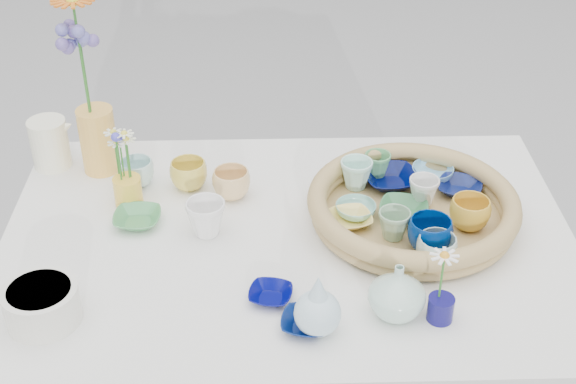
{
  "coord_description": "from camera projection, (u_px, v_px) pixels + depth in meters",
  "views": [
    {
      "loc": [
        -0.04,
        -1.41,
        1.83
      ],
      "look_at": [
        0.0,
        0.02,
        0.87
      ],
      "focal_mm": 50.0,
      "sensor_mm": 36.0,
      "label": 1
    }
  ],
  "objects": [
    {
      "name": "wicker_tray",
      "position": [
        413.0,
        207.0,
        1.79
      ],
      "size": [
        0.47,
        0.47,
        0.08
      ],
      "primitive_type": null,
      "color": "#9F814A",
      "rests_on": "display_table"
    },
    {
      "name": "tray_ceramic_0",
      "position": [
        391.0,
        179.0,
        1.9
      ],
      "size": [
        0.14,
        0.14,
        0.03
      ],
      "primitive_type": "imported",
      "rotation": [
        0.0,
        0.0,
        0.12
      ],
      "color": "#020942",
      "rests_on": "wicker_tray"
    },
    {
      "name": "tray_ceramic_1",
      "position": [
        460.0,
        188.0,
        1.87
      ],
      "size": [
        0.13,
        0.13,
        0.02
      ],
      "primitive_type": "imported",
      "rotation": [
        0.0,
        0.0,
        -0.36
      ],
      "color": "#0D1852",
      "rests_on": "wicker_tray"
    },
    {
      "name": "tray_ceramic_2",
      "position": [
        470.0,
        214.0,
        1.74
      ],
      "size": [
        0.1,
        0.1,
        0.07
      ],
      "primitive_type": "imported",
      "rotation": [
        0.0,
        0.0,
        0.07
      ],
      "color": "gold",
      "rests_on": "wicker_tray"
    },
    {
      "name": "tray_ceramic_3",
      "position": [
        404.0,
        211.0,
        1.79
      ],
      "size": [
        0.13,
        0.13,
        0.03
      ],
      "primitive_type": "imported",
      "rotation": [
        0.0,
        0.0,
        -0.27
      ],
      "color": "#397D4A",
      "rests_on": "wicker_tray"
    },
    {
      "name": "tray_ceramic_4",
      "position": [
        394.0,
        225.0,
        1.71
      ],
      "size": [
        0.07,
        0.07,
        0.07
      ],
      "primitive_type": "imported",
      "rotation": [
        0.0,
        0.0,
        -0.06
      ],
      "color": "#82A883",
      "rests_on": "wicker_tray"
    },
    {
      "name": "tray_ceramic_5",
      "position": [
        356.0,
        210.0,
        1.79
      ],
      "size": [
        0.12,
        0.12,
        0.03
      ],
      "primitive_type": "imported",
      "rotation": [
        0.0,
        0.0,
        -0.35
      ],
      "color": "#87C8BE",
      "rests_on": "wicker_tray"
    },
    {
      "name": "tray_ceramic_6",
      "position": [
        356.0,
        174.0,
        1.88
      ],
      "size": [
        0.1,
        0.1,
        0.07
      ],
      "primitive_type": "imported",
      "rotation": [
        0.0,
        0.0,
        0.32
      ],
      "color": "#B4E8D8",
      "rests_on": "wicker_tray"
    },
    {
      "name": "tray_ceramic_7",
      "position": [
        424.0,
        191.0,
        1.82
      ],
      "size": [
        0.07,
        0.07,
        0.06
      ],
      "primitive_type": "imported",
      "rotation": [
        0.0,
        0.0,
        -0.02
      ],
      "color": "silver",
      "rests_on": "wicker_tray"
    },
    {
      "name": "tray_ceramic_8",
      "position": [
        432.0,
        173.0,
        1.92
      ],
      "size": [
        0.13,
        0.13,
        0.03
      ],
      "primitive_type": "imported",
      "rotation": [
        0.0,
        0.0,
        0.31
      ],
      "color": "#84C6ED",
      "rests_on": "wicker_tray"
    },
    {
      "name": "tray_ceramic_9",
      "position": [
        430.0,
        235.0,
        1.68
      ],
      "size": [
        0.12,
        0.12,
        0.07
      ],
      "primitive_type": "imported",
      "rotation": [
        0.0,
        0.0,
        -0.31
      ],
      "color": "navy",
      "rests_on": "wicker_tray"
    },
    {
      "name": "tray_ceramic_10",
      "position": [
        350.0,
        220.0,
        1.77
      ],
      "size": [
        0.11,
        0.11,
        0.02
      ],
      "primitive_type": "imported",
      "rotation": [
        0.0,
        0.0,
        0.24
      ],
      "color": "#EFCF65",
      "rests_on": "wicker_tray"
    },
    {
      "name": "tray_ceramic_11",
      "position": [
        436.0,
        251.0,
        1.64
      ],
      "size": [
        0.11,
        0.11,
        0.07
      ],
      "primitive_type": "imported",
      "rotation": [
        0.0,
        0.0,
        -0.4
      ],
      "color": "#A1BFB8",
      "rests_on": "wicker_tray"
    },
    {
      "name": "tray_ceramic_12",
      "position": [
        377.0,
        165.0,
        1.92
      ],
      "size": [
        0.07,
        0.07,
        0.06
      ],
      "primitive_type": "imported",
      "rotation": [
        0.0,
        0.0,
        0.15
      ],
      "color": "#57A364",
      "rests_on": "wicker_tray"
    },
    {
      "name": "loose_ceramic_0",
      "position": [
        189.0,
        175.0,
        1.91
      ],
      "size": [
        0.11,
        0.11,
        0.07
      ],
      "primitive_type": "imported",
      "rotation": [
        0.0,
        0.0,
        0.26
      ],
      "color": "gold",
      "rests_on": "display_table"
    },
    {
      "name": "loose_ceramic_1",
      "position": [
        231.0,
        184.0,
        1.87
      ],
      "size": [
        0.1,
        0.1,
        0.07
      ],
      "primitive_type": "imported",
      "rotation": [
        0.0,
        0.0,
        0.08
      ],
      "color": "#E4B978",
      "rests_on": "display_table"
    },
    {
      "name": "loose_ceramic_2",
      "position": [
        137.0,
        219.0,
        1.8
      ],
      "size": [
        0.11,
        0.11,
        0.03
      ],
      "primitive_type": "imported",
      "rotation": [
        0.0,
        0.0,
        -0.04
      ],
      "color": "#479254",
      "rests_on": "display_table"
    },
    {
      "name": "loose_ceramic_3",
      "position": [
        206.0,
        218.0,
        1.75
      ],
      "size": [
        0.11,
        0.11,
        0.08
      ],
      "primitive_type": "imported",
      "rotation": [
        0.0,
        0.0,
        0.26
      ],
      "color": "white",
      "rests_on": "display_table"
    },
    {
      "name": "loose_ceramic_4",
      "position": [
        271.0,
        295.0,
        1.59
      ],
      "size": [
        0.1,
        0.1,
        0.02
      ],
      "primitive_type": "imported",
      "rotation": [
        0.0,
        0.0,
        -0.22
      ],
      "color": "#020559",
      "rests_on": "display_table"
    },
    {
      "name": "loose_ceramic_5",
      "position": [
        137.0,
        173.0,
        1.92
      ],
      "size": [
        0.11,
        0.11,
        0.07
      ],
      "primitive_type": "imported",
      "rotation": [
        0.0,
        0.0,
        0.33
      ],
      "color": "silver",
      "rests_on": "display_table"
    },
    {
      "name": "loose_ceramic_6",
      "position": [
        306.0,
        323.0,
        1.52
      ],
      "size": [
        0.11,
        0.11,
        0.02
      ],
      "primitive_type": "imported",
      "rotation": [
        0.0,
        0.0,
        -0.22
      ],
      "color": "#061852",
      "rests_on": "display_table"
    },
    {
      "name": "fluted_bowl",
      "position": [
        42.0,
        304.0,
        1.52
      ],
      "size": [
        0.19,
        0.19,
        0.08
      ],
      "primitive_type": null,
      "rotation": [
        0.0,
        0.0,
        0.37
      ],
      "color": "silver",
      "rests_on": "display_table"
    },
    {
      "name": "bud_vase_paleblue",
      "position": [
        318.0,
        304.0,
        1.48
      ],
      "size": [
        0.1,
        0.1,
        0.14
      ],
      "primitive_type": null,
      "rotation": [
        0.0,
        0.0,
        -0.09
      ],
      "color": "silver",
      "rests_on": "display_table"
    },
    {
      "name": "bud_vase_seafoam",
      "position": [
        397.0,
        291.0,
        1.52
      ],
      "size": [
        0.14,
        0.14,
        0.12
      ],
      "primitive_type": "imported",
      "rotation": [
        0.0,
        0.0,
        -0.25
      ],
      "color": "silver",
      "rests_on": "display_table"
    },
    {
      "name": "bud_vase_cobalt",
      "position": [
        440.0,
        309.0,
        1.53
      ],
      "size": [
        0.06,
        0.06,
        0.05
      ],
      "primitive_type": "cylinder",
      "rotation": [
        0.0,
        0.0,
        -0.24
      ],
      "color": "#110E55",
      "rests_on": "display_table"
    },
    {
      "name": "single_daisy",
      "position": [
        442.0,
        277.0,
        1.49
      ],
      "size": [
        0.08,
        0.08,
        0.12
      ],
      "primitive_type": null,
      "rotation": [
        0.0,
        0.0,
        0.34
      ],
      "color": "white",
      "rests_on": "bud_vase_cobalt"
    },
    {
      "name": "tall_vase_yellow",
      "position": [
        98.0,
        140.0,
        1.95
      ],
      "size": [
        0.1,
        0.1,
        0.17
      ],
      "primitive_type": "cylinder",
      "rotation": [
        0.0,
        0.0,
        -0.08
      ],
      "color": "#ECAD4A",
      "rests_on": "display_table"
    },
    {
      "name": "gerbera",
      "position": [
        82.0,
        59.0,
        1.82
      ],
      "size": [
        0.14,
        0.14,
        0.29
      ],
      "primitive_type": null,
      "rotation": [
        0.0,
        0.0,
        -0.31
      ],
      "color": "orange",
      "rests_on": "tall_vase_yellow"
    },
    {
      "name": "hydrangea",
      "position": [
        85.0,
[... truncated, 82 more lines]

